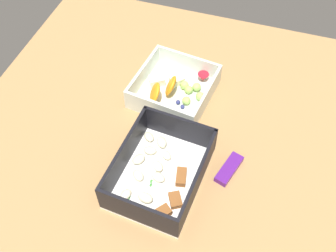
# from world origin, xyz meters

# --- Properties ---
(table_surface) EXTENTS (0.80, 0.80, 0.02)m
(table_surface) POSITION_xyz_m (0.00, 0.00, 0.01)
(table_surface) COLOR #9E7547
(table_surface) RESTS_ON ground
(pasta_container) EXTENTS (0.21, 0.16, 0.07)m
(pasta_container) POSITION_xyz_m (0.09, 0.02, 0.04)
(pasta_container) COLOR white
(pasta_container) RESTS_ON table_surface
(fruit_bowl) EXTENTS (0.17, 0.17, 0.05)m
(fruit_bowl) POSITION_xyz_m (-0.11, -0.02, 0.04)
(fruit_bowl) COLOR silver
(fruit_bowl) RESTS_ON table_surface
(candy_bar) EXTENTS (0.07, 0.04, 0.01)m
(candy_bar) POSITION_xyz_m (0.04, 0.14, 0.03)
(candy_bar) COLOR #51197A
(candy_bar) RESTS_ON table_surface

